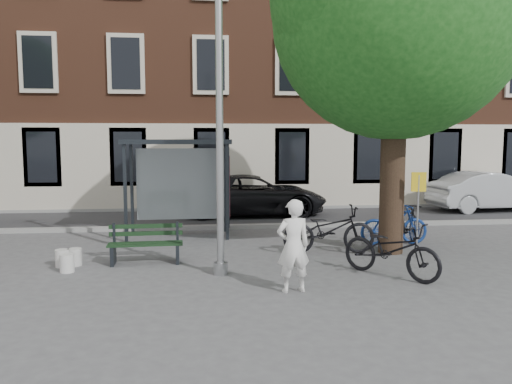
{
  "coord_description": "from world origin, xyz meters",
  "views": [
    {
      "loc": [
        -0.32,
        -9.51,
        2.61
      ],
      "look_at": [
        0.9,
        1.98,
        1.4
      ],
      "focal_mm": 35.0,
      "sensor_mm": 36.0,
      "label": 1
    }
  ],
  "objects_px": {
    "lamppost": "(220,131)",
    "car_dark": "(253,195)",
    "bench": "(146,246)",
    "notice_sign": "(418,196)",
    "bus_shelter": "(192,165)",
    "painter": "(293,246)",
    "bike_c": "(391,249)",
    "bike_b": "(394,224)",
    "bike_a": "(329,230)",
    "bike_d": "(406,224)",
    "car_silver": "(489,191)"
  },
  "relations": [
    {
      "from": "lamppost",
      "to": "car_dark",
      "type": "xyz_separation_m",
      "value": [
        1.41,
        7.63,
        -2.08
      ]
    },
    {
      "from": "bench",
      "to": "notice_sign",
      "type": "bearing_deg",
      "value": -3.33
    },
    {
      "from": "bus_shelter",
      "to": "painter",
      "type": "bearing_deg",
      "value": -71.32
    },
    {
      "from": "bus_shelter",
      "to": "bike_c",
      "type": "height_order",
      "value": "bus_shelter"
    },
    {
      "from": "notice_sign",
      "to": "bench",
      "type": "bearing_deg",
      "value": -173.77
    },
    {
      "from": "bench",
      "to": "car_dark",
      "type": "distance_m",
      "value": 7.17
    },
    {
      "from": "painter",
      "to": "bike_b",
      "type": "relative_size",
      "value": 0.93
    },
    {
      "from": "bike_b",
      "to": "bike_c",
      "type": "height_order",
      "value": "bike_c"
    },
    {
      "from": "bike_a",
      "to": "bus_shelter",
      "type": "bearing_deg",
      "value": 54.17
    },
    {
      "from": "painter",
      "to": "bike_c",
      "type": "bearing_deg",
      "value": -168.28
    },
    {
      "from": "bus_shelter",
      "to": "bike_d",
      "type": "bearing_deg",
      "value": -18.42
    },
    {
      "from": "bike_c",
      "to": "car_silver",
      "type": "height_order",
      "value": "car_silver"
    },
    {
      "from": "painter",
      "to": "bike_a",
      "type": "xyz_separation_m",
      "value": [
        1.34,
        2.8,
        -0.25
      ]
    },
    {
      "from": "bike_a",
      "to": "bike_c",
      "type": "relative_size",
      "value": 1.05
    },
    {
      "from": "bike_c",
      "to": "bike_d",
      "type": "xyz_separation_m",
      "value": [
        1.49,
        2.83,
        -0.03
      ]
    },
    {
      "from": "bike_a",
      "to": "car_dark",
      "type": "xyz_separation_m",
      "value": [
        -1.13,
        6.07,
        0.15
      ]
    },
    {
      "from": "car_dark",
      "to": "car_silver",
      "type": "relative_size",
      "value": 1.15
    },
    {
      "from": "painter",
      "to": "notice_sign",
      "type": "distance_m",
      "value": 3.96
    },
    {
      "from": "lamppost",
      "to": "bus_shelter",
      "type": "distance_m",
      "value": 4.24
    },
    {
      "from": "bench",
      "to": "notice_sign",
      "type": "xyz_separation_m",
      "value": [
        5.97,
        -0.1,
        1.01
      ]
    },
    {
      "from": "lamppost",
      "to": "bike_c",
      "type": "distance_m",
      "value": 3.97
    },
    {
      "from": "bench",
      "to": "bike_b",
      "type": "distance_m",
      "value": 6.07
    },
    {
      "from": "bike_b",
      "to": "bike_d",
      "type": "xyz_separation_m",
      "value": [
        0.33,
        0.03,
        -0.01
      ]
    },
    {
      "from": "bench",
      "to": "bike_b",
      "type": "height_order",
      "value": "bike_b"
    },
    {
      "from": "bus_shelter",
      "to": "car_silver",
      "type": "relative_size",
      "value": 0.65
    },
    {
      "from": "bike_b",
      "to": "car_dark",
      "type": "xyz_separation_m",
      "value": [
        -2.99,
        5.33,
        0.19
      ]
    },
    {
      "from": "lamppost",
      "to": "bike_b",
      "type": "bearing_deg",
      "value": 27.61
    },
    {
      "from": "bike_a",
      "to": "bike_c",
      "type": "xyz_separation_m",
      "value": [
        0.69,
        -2.06,
        -0.03
      ]
    },
    {
      "from": "bench",
      "to": "notice_sign",
      "type": "height_order",
      "value": "notice_sign"
    },
    {
      "from": "bench",
      "to": "bike_c",
      "type": "distance_m",
      "value": 5.05
    },
    {
      "from": "lamppost",
      "to": "notice_sign",
      "type": "relative_size",
      "value": 3.21
    },
    {
      "from": "bench",
      "to": "bike_c",
      "type": "bearing_deg",
      "value": -20.95
    },
    {
      "from": "painter",
      "to": "car_silver",
      "type": "distance_m",
      "value": 12.7
    },
    {
      "from": "car_silver",
      "to": "bench",
      "type": "bearing_deg",
      "value": 114.28
    },
    {
      "from": "lamppost",
      "to": "car_silver",
      "type": "xyz_separation_m",
      "value": [
        10.17,
        7.76,
        -2.06
      ]
    },
    {
      "from": "bike_d",
      "to": "painter",
      "type": "bearing_deg",
      "value": 91.3
    },
    {
      "from": "bike_c",
      "to": "bike_d",
      "type": "distance_m",
      "value": 3.2
    },
    {
      "from": "bus_shelter",
      "to": "lamppost",
      "type": "bearing_deg",
      "value": -81.57
    },
    {
      "from": "bus_shelter",
      "to": "notice_sign",
      "type": "distance_m",
      "value": 5.93
    },
    {
      "from": "bike_d",
      "to": "lamppost",
      "type": "bearing_deg",
      "value": 72.16
    },
    {
      "from": "bike_b",
      "to": "bench",
      "type": "bearing_deg",
      "value": 100.67
    },
    {
      "from": "bus_shelter",
      "to": "bike_b",
      "type": "distance_m",
      "value": 5.5
    },
    {
      "from": "car_silver",
      "to": "notice_sign",
      "type": "distance_m",
      "value": 8.89
    },
    {
      "from": "bike_c",
      "to": "bike_d",
      "type": "relative_size",
      "value": 1.2
    },
    {
      "from": "car_dark",
      "to": "car_silver",
      "type": "height_order",
      "value": "car_silver"
    },
    {
      "from": "bench",
      "to": "notice_sign",
      "type": "distance_m",
      "value": 6.05
    },
    {
      "from": "bike_c",
      "to": "notice_sign",
      "type": "distance_m",
      "value": 2.1
    },
    {
      "from": "bus_shelter",
      "to": "bike_b",
      "type": "bearing_deg",
      "value": -19.86
    },
    {
      "from": "lamppost",
      "to": "car_silver",
      "type": "bearing_deg",
      "value": 37.34
    },
    {
      "from": "painter",
      "to": "bike_d",
      "type": "relative_size",
      "value": 0.96
    }
  ]
}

